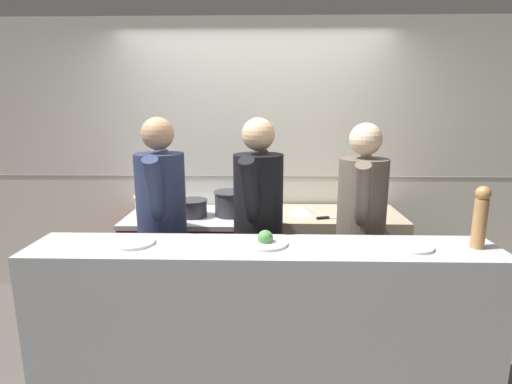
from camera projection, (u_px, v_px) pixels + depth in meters
ground_plane at (250, 370)px, 2.81m from camera, size 14.00×14.00×0.00m
wall_back_tiled at (255, 161)px, 3.83m from camera, size 8.00×0.06×2.60m
oven_range at (193, 261)px, 3.64m from camera, size 1.12×0.71×0.87m
prep_counter at (326, 261)px, 3.60m from camera, size 1.28×0.65×0.89m
pass_counter at (263, 323)px, 2.48m from camera, size 2.80×0.45×1.00m
stock_pot at (153, 203)px, 3.59m from camera, size 0.33×0.33×0.16m
sauce_pot at (192, 207)px, 3.48m from camera, size 0.27×0.27×0.15m
braising_pot at (231, 203)px, 3.50m from camera, size 0.31×0.31×0.21m
mixing_bowl_steel at (302, 209)px, 3.50m from camera, size 0.25×0.25×0.07m
chefs_knife at (333, 217)px, 3.35m from camera, size 0.36×0.14×0.02m
plated_dish_main at (134, 243)px, 2.40m from camera, size 0.25×0.25×0.02m
plated_dish_appetiser at (265, 241)px, 2.39m from camera, size 0.27×0.27×0.09m
plated_dish_dessert at (411, 246)px, 2.34m from camera, size 0.26×0.26×0.02m
pepper_mill at (480, 216)px, 2.30m from camera, size 0.08×0.08×0.37m
chef_head_cook at (162, 224)px, 2.93m from camera, size 0.39×0.76×1.74m
chef_sous at (258, 226)px, 2.89m from camera, size 0.42×0.76×1.74m
chef_line at (360, 228)px, 2.89m from camera, size 0.42×0.74×1.71m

